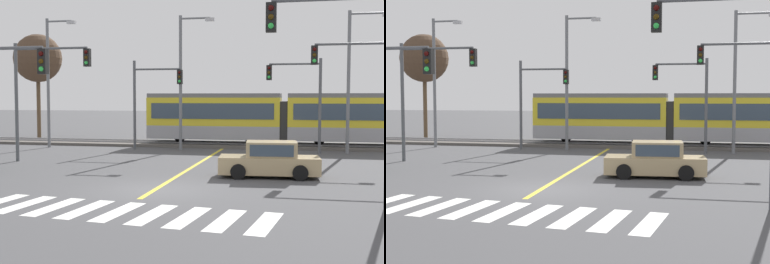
% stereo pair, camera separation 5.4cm
% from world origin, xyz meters
% --- Properties ---
extents(ground_plane, '(200.00, 200.00, 0.00)m').
position_xyz_m(ground_plane, '(0.00, 0.00, 0.00)').
color(ground_plane, '#474749').
extents(track_bed, '(120.00, 4.00, 0.18)m').
position_xyz_m(track_bed, '(0.00, 17.57, 0.09)').
color(track_bed, '#56514C').
rests_on(track_bed, ground).
extents(rail_near, '(120.00, 0.08, 0.10)m').
position_xyz_m(rail_near, '(0.00, 16.85, 0.23)').
color(rail_near, '#939399').
rests_on(rail_near, track_bed).
extents(rail_far, '(120.00, 0.08, 0.10)m').
position_xyz_m(rail_far, '(0.00, 18.29, 0.23)').
color(rail_far, '#939399').
rests_on(rail_far, track_bed).
extents(light_rail_tram, '(18.50, 2.64, 3.43)m').
position_xyz_m(light_rail_tram, '(3.88, 17.57, 2.05)').
color(light_rail_tram, '#9E9EA3').
rests_on(light_rail_tram, track_bed).
extents(crosswalk_stripe_1, '(0.88, 2.85, 0.01)m').
position_xyz_m(crosswalk_stripe_1, '(-3.28, -3.43, 0.00)').
color(crosswalk_stripe_1, silver).
rests_on(crosswalk_stripe_1, ground).
extents(crosswalk_stripe_2, '(0.88, 2.85, 0.01)m').
position_xyz_m(crosswalk_stripe_2, '(-2.18, -3.56, 0.00)').
color(crosswalk_stripe_2, silver).
rests_on(crosswalk_stripe_2, ground).
extents(crosswalk_stripe_3, '(0.88, 2.85, 0.01)m').
position_xyz_m(crosswalk_stripe_3, '(-1.09, -3.69, 0.00)').
color(crosswalk_stripe_3, silver).
rests_on(crosswalk_stripe_3, ground).
extents(crosswalk_stripe_4, '(0.88, 2.85, 0.01)m').
position_xyz_m(crosswalk_stripe_4, '(0.00, -3.82, 0.00)').
color(crosswalk_stripe_4, silver).
rests_on(crosswalk_stripe_4, ground).
extents(crosswalk_stripe_5, '(0.88, 2.85, 0.01)m').
position_xyz_m(crosswalk_stripe_5, '(1.09, -3.95, 0.00)').
color(crosswalk_stripe_5, silver).
rests_on(crosswalk_stripe_5, ground).
extents(crosswalk_stripe_6, '(0.88, 2.85, 0.01)m').
position_xyz_m(crosswalk_stripe_6, '(2.18, -4.08, 0.00)').
color(crosswalk_stripe_6, silver).
rests_on(crosswalk_stripe_6, ground).
extents(crosswalk_stripe_7, '(0.88, 2.85, 0.01)m').
position_xyz_m(crosswalk_stripe_7, '(3.28, -4.21, 0.00)').
color(crosswalk_stripe_7, silver).
rests_on(crosswalk_stripe_7, ground).
extents(crosswalk_stripe_8, '(0.88, 2.85, 0.01)m').
position_xyz_m(crosswalk_stripe_8, '(4.37, -4.34, 0.00)').
color(crosswalk_stripe_8, silver).
rests_on(crosswalk_stripe_8, ground).
extents(lane_centre_line, '(0.20, 17.39, 0.01)m').
position_xyz_m(lane_centre_line, '(0.00, 6.88, 0.00)').
color(lane_centre_line, gold).
rests_on(lane_centre_line, ground).
extents(sedan_crossing, '(4.32, 2.16, 1.52)m').
position_xyz_m(sedan_crossing, '(3.87, 4.04, 0.70)').
color(sedan_crossing, tan).
rests_on(sedan_crossing, ground).
extents(traffic_light_mid_right, '(4.25, 0.38, 6.25)m').
position_xyz_m(traffic_light_mid_right, '(8.28, 7.46, 4.18)').
color(traffic_light_mid_right, '#515459').
rests_on(traffic_light_mid_right, ground).
extents(traffic_light_near_right, '(3.75, 0.38, 6.69)m').
position_xyz_m(traffic_light_near_right, '(6.63, -1.87, 4.43)').
color(traffic_light_near_right, '#515459').
rests_on(traffic_light_near_right, ground).
extents(traffic_light_far_left, '(3.25, 0.38, 5.69)m').
position_xyz_m(traffic_light_far_left, '(-4.39, 14.14, 3.69)').
color(traffic_light_far_left, '#515459').
rests_on(traffic_light_far_left, ground).
extents(traffic_light_mid_left, '(4.25, 0.38, 6.18)m').
position_xyz_m(traffic_light_mid_left, '(-8.08, 6.74, 4.17)').
color(traffic_light_mid_left, '#515459').
rests_on(traffic_light_mid_left, ground).
extents(traffic_light_far_right, '(3.25, 0.38, 5.65)m').
position_xyz_m(traffic_light_far_right, '(5.00, 13.81, 3.77)').
color(traffic_light_far_right, '#515459').
rests_on(traffic_light_far_right, ground).
extents(street_lamp_west, '(2.11, 0.28, 8.55)m').
position_xyz_m(street_lamp_west, '(-11.34, 14.16, 4.84)').
color(street_lamp_west, slate).
rests_on(street_lamp_west, ground).
extents(street_lamp_centre, '(2.26, 0.28, 8.46)m').
position_xyz_m(street_lamp_centre, '(-2.25, 14.20, 4.82)').
color(street_lamp_centre, slate).
rests_on(street_lamp_centre, ground).
extents(street_lamp_east, '(2.49, 0.28, 8.44)m').
position_xyz_m(street_lamp_east, '(7.98, 14.29, 4.83)').
color(street_lamp_east, slate).
rests_on(street_lamp_east, ground).
extents(bare_tree_far_west, '(3.90, 3.90, 8.46)m').
position_xyz_m(bare_tree_far_west, '(-16.23, 21.51, 6.48)').
color(bare_tree_far_west, brown).
rests_on(bare_tree_far_west, ground).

